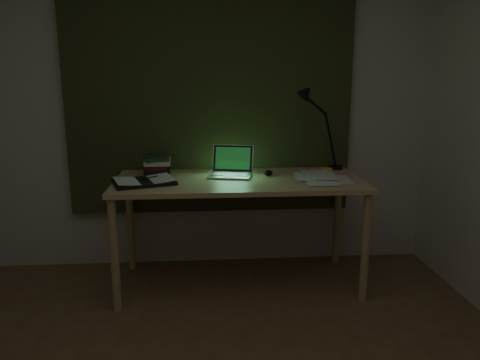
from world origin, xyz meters
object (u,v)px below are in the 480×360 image
object	(u,v)px
open_textbook	(144,181)
laptop	(230,162)
book_stack	(157,165)
loose_papers	(318,177)
desk	(239,232)
desk_lamp	(337,131)

from	to	relation	value
open_textbook	laptop	bearing A→B (deg)	-2.39
book_stack	loose_papers	distance (m)	1.18
desk	desk_lamp	distance (m)	1.10
loose_papers	desk	bearing A→B (deg)	179.14
laptop	desk_lamp	bearing A→B (deg)	26.75
desk	book_stack	distance (m)	0.78
open_textbook	loose_papers	distance (m)	1.23
open_textbook	desk	bearing A→B (deg)	-10.59
laptop	loose_papers	size ratio (longest dim) A/B	0.96
desk	open_textbook	bearing A→B (deg)	-172.28
laptop	open_textbook	bearing A→B (deg)	-152.22
loose_papers	laptop	bearing A→B (deg)	171.73
desk	laptop	xyz separation A→B (m)	(-0.06, 0.08, 0.51)
laptop	book_stack	world-z (taller)	laptop
desk	laptop	world-z (taller)	laptop
desk	book_stack	world-z (taller)	book_stack
book_stack	desk_lamp	world-z (taller)	desk_lamp
laptop	book_stack	xyz separation A→B (m)	(-0.54, 0.11, -0.03)
laptop	book_stack	distance (m)	0.55
laptop	desk_lamp	distance (m)	0.89
book_stack	loose_papers	xyz separation A→B (m)	(1.16, -0.20, -0.06)
loose_papers	desk_lamp	world-z (taller)	desk_lamp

